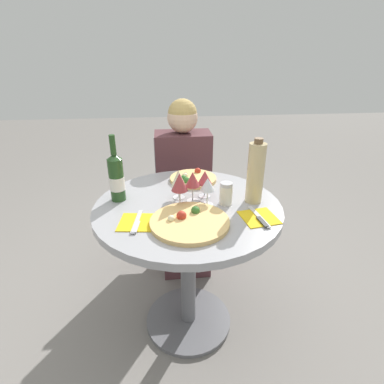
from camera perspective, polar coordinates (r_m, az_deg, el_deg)
name	(u,v)px	position (r m, az deg, el deg)	size (l,w,h in m)	color
ground_plane	(188,320)	(1.93, -0.68, -23.24)	(12.00, 12.00, 0.00)	gray
dining_table	(188,234)	(1.53, -0.79, -8.06)	(0.90, 0.90, 0.78)	slate
chair_behind_diner	(183,199)	(2.28, -1.72, -1.34)	(0.40, 0.40, 0.87)	#ADADB2
seated_diner	(184,194)	(2.11, -1.47, -0.42)	(0.38, 0.45, 1.17)	#512D33
pizza_large	(189,221)	(1.28, -0.50, -5.62)	(0.34, 0.34, 0.05)	#DBB26B
pizza_small_far	(192,178)	(1.70, 0.07, 2.60)	(0.26, 0.26, 0.05)	#DBB26B
wine_bottle	(116,177)	(1.48, -14.20, 2.71)	(0.07, 0.07, 0.33)	#23471E
tall_carafe	(255,173)	(1.44, 11.99, 3.62)	(0.08, 0.08, 0.31)	tan
sugar_shaker	(226,194)	(1.43, 6.49, -0.30)	(0.06, 0.06, 0.11)	silver
wine_glass_center	(193,180)	(1.42, 0.12, 2.33)	(0.07, 0.07, 0.15)	silver
wine_glass_front_left	(180,183)	(1.37, -2.39, 1.81)	(0.08, 0.08, 0.17)	silver
wine_glass_back_left	(178,179)	(1.46, -2.60, 2.58)	(0.07, 0.07, 0.15)	silver
wine_glass_back_right	(205,178)	(1.48, 2.46, 2.67)	(0.07, 0.07, 0.14)	silver
wine_glass_front_right	(208,185)	(1.39, 2.98, 1.31)	(0.07, 0.07, 0.14)	silver
place_setting_left	(137,222)	(1.31, -10.46, -5.70)	(0.17, 0.19, 0.01)	gold
place_setting_right	(259,218)	(1.35, 12.68, -4.78)	(0.17, 0.19, 0.01)	gold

